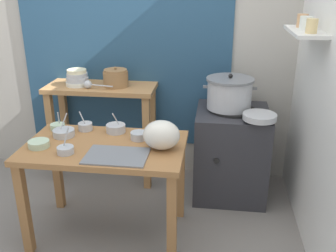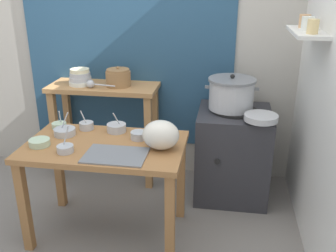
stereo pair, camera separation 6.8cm
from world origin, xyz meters
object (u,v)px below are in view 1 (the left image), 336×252
prep_bowl_2 (116,128)px  clay_pot (116,78)px  back_shelf_table (102,109)px  ladle (89,85)px  prep_table (106,159)px  prep_bowl_3 (85,126)px  prep_bowl_4 (39,144)px  prep_bowl_5 (58,126)px  prep_bowl_0 (139,135)px  steamer_pot (229,93)px  prep_bowl_6 (65,149)px  serving_tray (117,156)px  bowl_stack_enamel (77,78)px  wide_pan (260,117)px  prep_bowl_1 (64,132)px  stove_block (231,153)px  plastic_bag (161,135)px

prep_bowl_2 → clay_pot: bearing=103.8°
back_shelf_table → ladle: size_ratio=3.64×
prep_table → prep_bowl_3: size_ratio=7.41×
prep_table → prep_bowl_4: bearing=-167.6°
prep_bowl_5 → prep_bowl_0: bearing=-9.0°
steamer_pot → prep_bowl_6: (-1.06, -0.88, -0.16)m
prep_table → serving_tray: bearing=-52.9°
ladle → bowl_stack_enamel: bearing=147.1°
back_shelf_table → prep_bowl_4: (-0.16, -0.92, 0.07)m
steamer_pot → clay_pot: (-0.98, 0.11, 0.07)m
wide_pan → prep_bowl_2: prep_bowl_2 is taller
prep_bowl_1 → prep_bowl_2: size_ratio=1.01×
prep_bowl_5 → serving_tray: bearing=-35.3°
back_shelf_table → prep_bowl_2: size_ratio=5.84×
prep_bowl_2 → wide_pan: bearing=13.0°
prep_bowl_3 → prep_bowl_5: (-0.21, -0.02, -0.01)m
clay_pot → prep_bowl_6: clay_pot is taller
prep_bowl_2 → prep_bowl_4: (-0.45, -0.32, -0.01)m
stove_block → prep_bowl_2: size_ratio=4.75×
prep_table → prep_bowl_1: size_ratio=6.66×
stove_block → serving_tray: (-0.76, -0.87, 0.34)m
wide_pan → prep_bowl_1: size_ratio=1.55×
wide_pan → prep_bowl_4: bearing=-159.3°
ladle → prep_bowl_5: ladle is taller
steamer_pot → serving_tray: 1.16m
prep_bowl_5 → prep_bowl_3: bearing=4.6°
prep_bowl_4 → prep_bowl_2: bearing=35.8°
prep_table → serving_tray: (0.13, -0.17, 0.12)m
clay_pot → prep_bowl_0: clay_pot is taller
serving_tray → prep_bowl_1: prep_bowl_1 is taller
stove_block → prep_bowl_1: prep_bowl_1 is taller
back_shelf_table → prep_bowl_1: (-0.07, -0.72, 0.07)m
bowl_stack_enamel → serving_tray: size_ratio=0.51×
clay_pot → prep_bowl_3: bearing=-98.7°
prep_table → steamer_pot: (0.85, 0.72, 0.30)m
ladle → prep_bowl_3: bearing=-76.3°
stove_block → prep_bowl_5: prep_bowl_5 is taller
prep_table → wide_pan: size_ratio=4.29×
prep_bowl_0 → steamer_pot: bearing=43.1°
ladle → plastic_bag: bearing=-45.2°
clay_pot → prep_bowl_0: (0.34, -0.71, -0.22)m
prep_table → bowl_stack_enamel: bearing=120.0°
serving_tray → prep_bowl_0: size_ratio=3.45×
plastic_bag → prep_table: bearing=178.2°
prep_bowl_0 → prep_bowl_2: prep_bowl_2 is taller
wide_pan → clay_pot: bearing=163.6°
back_shelf_table → clay_pot: (0.14, 0.00, 0.29)m
prep_bowl_1 → prep_bowl_5: 0.15m
back_shelf_table → steamer_pot: (1.12, -0.11, 0.23)m
steamer_pot → wide_pan: 0.35m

